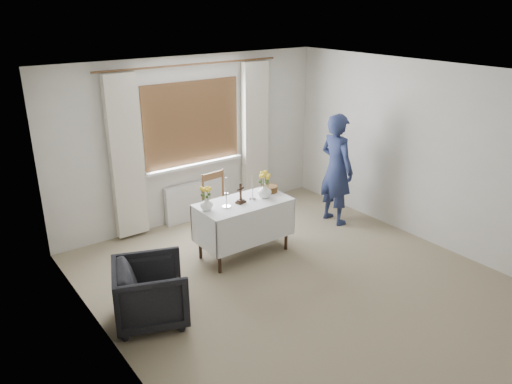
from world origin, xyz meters
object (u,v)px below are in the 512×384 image
flower_vase_left (207,204)px  flower_vase_right (265,191)px  altar_table (244,228)px  wooden_cross (241,193)px  armchair (151,292)px  person (336,169)px  wooden_chair (221,204)px

flower_vase_left → flower_vase_right: flower_vase_right is taller
altar_table → wooden_cross: wooden_cross is taller
armchair → person: bearing=-57.7°
altar_table → armchair: 1.78m
armchair → wooden_cross: wooden_cross is taller
flower_vase_right → altar_table: bearing=173.3°
person → flower_vase_right: person is taller
flower_vase_left → flower_vase_right: (0.85, -0.09, 0.01)m
altar_table → flower_vase_left: size_ratio=7.30×
person → wooden_cross: bearing=93.2°
person → flower_vase_right: bearing=94.7°
flower_vase_left → flower_vase_right: size_ratio=0.87×
wooden_chair → flower_vase_right: bearing=-79.8°
wooden_cross → flower_vase_left: 0.48m
wooden_cross → flower_vase_right: wooden_cross is taller
altar_table → person: person is taller
altar_table → armchair: bearing=-158.4°
wooden_cross → flower_vase_right: bearing=-18.3°
armchair → flower_vase_right: size_ratio=3.87×
altar_table → flower_vase_right: 0.58m
flower_vase_left → flower_vase_right: bearing=-6.0°
armchair → flower_vase_right: 2.13m
person → flower_vase_left: (-2.28, -0.01, -0.00)m
person → flower_vase_left: person is taller
wooden_chair → person: size_ratio=0.53×
person → wooden_cross: (-1.80, -0.08, 0.05)m
altar_table → wooden_chair: (0.10, 0.73, 0.07)m
wooden_cross → wooden_chair: bearing=63.4°
altar_table → person: size_ratio=0.73×
wooden_chair → person: (1.64, -0.67, 0.40)m
flower_vase_right → wooden_cross: bearing=176.4°
wooden_cross → flower_vase_right: (0.37, -0.02, -0.04)m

